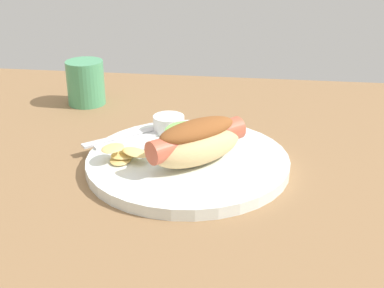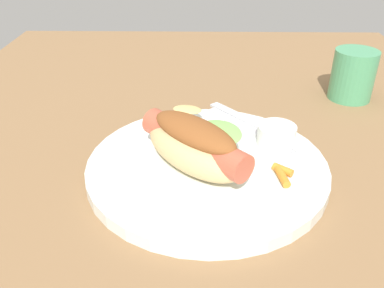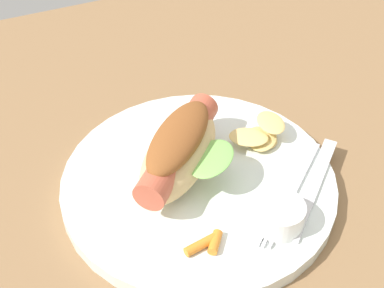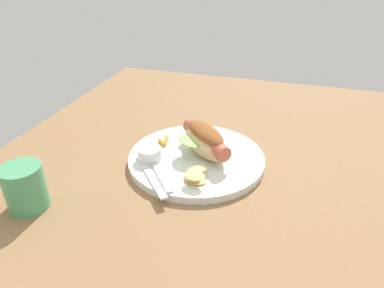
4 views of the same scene
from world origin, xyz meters
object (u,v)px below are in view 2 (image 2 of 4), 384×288
(hot_dog, at_px, (195,144))
(carrot_garnish, at_px, (283,174))
(sauce_ramekin, at_px, (276,135))
(chips_pile, at_px, (190,120))
(drinking_cup, at_px, (353,75))
(fork, at_px, (247,129))
(plate, at_px, (207,167))
(knife, at_px, (250,122))

(hot_dog, bearing_deg, carrot_garnish, 36.45)
(sauce_ramekin, height_order, chips_pile, sauce_ramekin)
(chips_pile, xyz_separation_m, carrot_garnish, (-0.12, -0.11, -0.01))
(hot_dog, relative_size, drinking_cup, 1.76)
(hot_dog, xyz_separation_m, carrot_garnish, (-0.02, -0.10, -0.03))
(fork, distance_m, carrot_garnish, 0.11)
(chips_pile, bearing_deg, sauce_ramekin, -112.00)
(plate, relative_size, knife, 1.89)
(sauce_ramekin, bearing_deg, fork, 41.43)
(fork, xyz_separation_m, knife, (0.02, -0.01, -0.00))
(sauce_ramekin, bearing_deg, plate, 115.57)
(sauce_ramekin, distance_m, chips_pile, 0.12)
(plate, height_order, carrot_garnish, carrot_garnish)
(hot_dog, relative_size, sauce_ramekin, 2.95)
(hot_dog, height_order, knife, hot_dog)
(hot_dog, height_order, carrot_garnish, hot_dog)
(knife, distance_m, chips_pile, 0.09)
(fork, bearing_deg, sauce_ramekin, 2.84)
(plate, xyz_separation_m, chips_pile, (0.09, 0.02, 0.02))
(plate, distance_m, carrot_garnish, 0.09)
(drinking_cup, bearing_deg, knife, 124.82)
(knife, distance_m, drinking_cup, 0.22)
(plate, height_order, chips_pile, chips_pile)
(plate, bearing_deg, carrot_garnish, -110.09)
(plate, relative_size, hot_dog, 2.00)
(chips_pile, bearing_deg, hot_dog, -175.74)
(hot_dog, xyz_separation_m, fork, (0.09, -0.07, -0.03))
(fork, xyz_separation_m, drinking_cup, (0.15, -0.19, 0.02))
(knife, bearing_deg, sauce_ramekin, -16.42)
(knife, bearing_deg, chips_pile, -122.03)
(hot_dog, xyz_separation_m, drinking_cup, (0.24, -0.26, -0.01))
(knife, bearing_deg, carrot_garnish, -31.18)
(hot_dog, distance_m, knife, 0.14)
(sauce_ramekin, xyz_separation_m, knife, (0.06, 0.03, -0.01))
(plate, distance_m, drinking_cup, 0.33)
(plate, height_order, fork, fork)
(plate, relative_size, drinking_cup, 3.51)
(plate, xyz_separation_m, drinking_cup, (0.23, -0.24, 0.03))
(plate, relative_size, fork, 2.19)
(fork, bearing_deg, chips_pile, -134.32)
(sauce_ramekin, bearing_deg, drinking_cup, -39.88)
(hot_dog, height_order, drinking_cup, drinking_cup)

